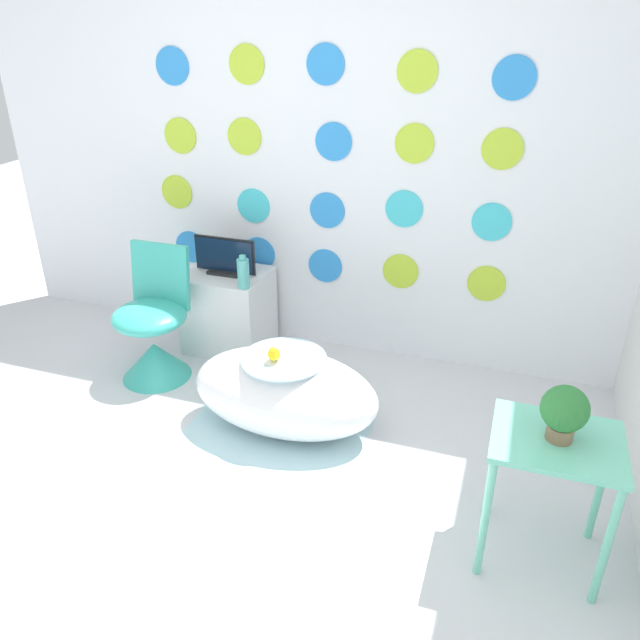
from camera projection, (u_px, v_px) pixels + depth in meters
name	position (u px, v px, depth m)	size (l,w,h in m)	color
ground_plane	(182.00, 556.00, 2.58)	(12.00, 12.00, 0.00)	silver
wall_back_dotted	(329.00, 146.00, 3.63)	(4.58, 0.05, 2.60)	white
rug	(273.00, 436.00, 3.28)	(0.95, 0.72, 0.01)	silver
bathtub	(285.00, 392.00, 3.26)	(1.00, 0.54, 0.45)	white
rubber_duck	(274.00, 354.00, 3.10)	(0.07, 0.07, 0.08)	yellow
chair	(153.00, 337.00, 3.72)	(0.44, 0.44, 0.80)	#38B2A3
tv_cabinet	(229.00, 310.00, 4.05)	(0.51, 0.43, 0.52)	silver
tv	(225.00, 258.00, 3.88)	(0.40, 0.12, 0.23)	black
vase	(243.00, 273.00, 3.69)	(0.07, 0.07, 0.20)	#51B2AD
side_table	(553.00, 462.00, 2.37)	(0.48, 0.40, 0.59)	#72D8B7
potted_plant_left	(564.00, 411.00, 2.27)	(0.17, 0.17, 0.22)	#8C6B4C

